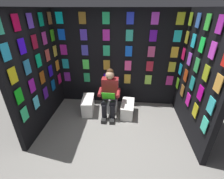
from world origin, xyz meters
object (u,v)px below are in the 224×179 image
(comic_longbox_near, at_px, (127,109))
(person_reading, at_px, (110,93))
(comic_longbox_far, at_px, (88,105))
(toilet, at_px, (111,98))

(comic_longbox_near, bearing_deg, person_reading, 5.42)
(comic_longbox_near, distance_m, comic_longbox_far, 1.03)
(toilet, distance_m, comic_longbox_near, 0.53)
(person_reading, bearing_deg, toilet, -89.88)
(comic_longbox_near, relative_size, comic_longbox_far, 0.98)
(person_reading, relative_size, comic_longbox_far, 1.80)
(toilet, xyz_separation_m, person_reading, (0.00, 0.23, 0.27))
(person_reading, distance_m, comic_longbox_far, 0.70)
(toilet, height_order, comic_longbox_near, toilet)
(toilet, distance_m, comic_longbox_far, 0.62)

